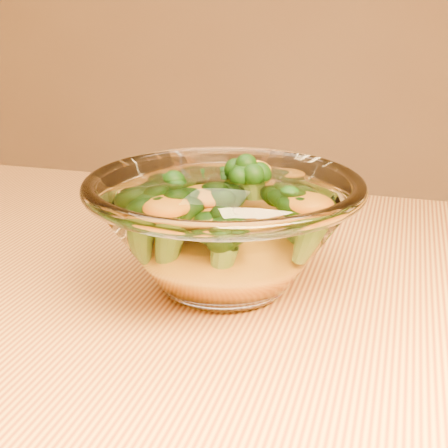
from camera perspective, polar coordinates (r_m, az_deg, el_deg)
The scene contains 3 objects.
glass_bowl at distance 0.52m, azimuth -0.00°, elevation -0.52°, with size 0.23×0.23×0.10m.
cheese_sauce at distance 0.53m, azimuth -0.00°, elevation -2.71°, with size 0.12×0.12×0.03m, color #E9A413.
broccoli_heap at distance 0.52m, azimuth -0.37°, elevation 1.32°, with size 0.16×0.14×0.08m.
Camera 1 is at (0.11, -0.37, 0.98)m, focal length 50.00 mm.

